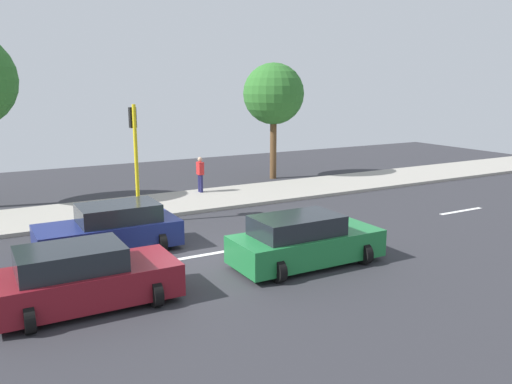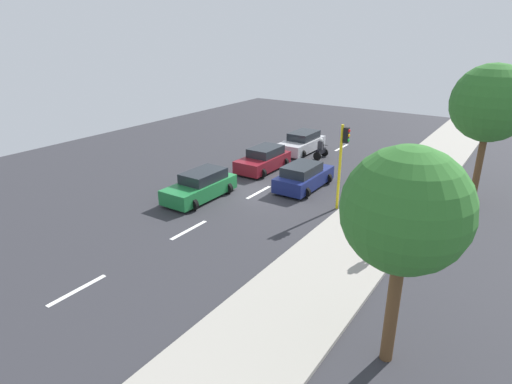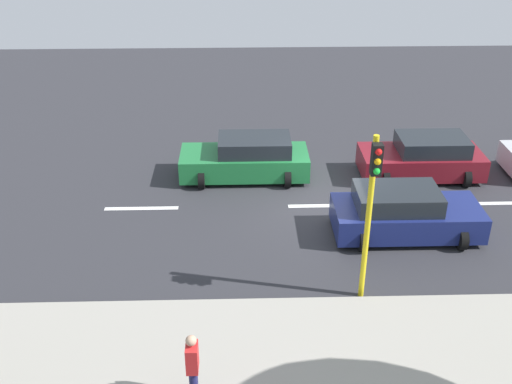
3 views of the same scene
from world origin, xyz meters
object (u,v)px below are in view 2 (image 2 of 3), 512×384
car_green (201,186)px  pedestrian_near_signal (378,237)px  street_tree_north (491,104)px  motorcycle (321,150)px  pedestrian_by_tree (408,158)px  car_maroon (264,160)px  street_tree_south (406,211)px  car_silver (302,143)px  traffic_light_corner (342,156)px  car_dark_blue (304,177)px

car_green → pedestrian_near_signal: bearing=-6.7°
street_tree_north → motorcycle: bearing=165.3°
pedestrian_by_tree → car_green: bearing=-127.4°
street_tree_north → car_maroon: bearing=-171.9°
car_green → street_tree_north: size_ratio=0.61×
pedestrian_by_tree → street_tree_north: bearing=-33.1°
street_tree_south → car_silver: bearing=124.5°
car_silver → pedestrian_by_tree: bearing=-5.1°
pedestrian_by_tree → traffic_light_corner: traffic_light_corner is taller
car_maroon → traffic_light_corner: traffic_light_corner is taller
pedestrian_near_signal → street_tree_south: street_tree_south is taller
car_silver → street_tree_south: (12.54, -18.25, 3.93)m
traffic_light_corner → street_tree_south: street_tree_south is taller
car_dark_blue → car_maroon: same height
motorcycle → pedestrian_near_signal: pedestrian_near_signal is taller
car_silver → motorcycle: 2.16m
motorcycle → street_tree_south: bearing=-58.9°
car_silver → pedestrian_near_signal: (10.38, -12.91, 0.35)m
car_maroon → car_silver: size_ratio=0.94×
car_green → pedestrian_near_signal: 10.61m
traffic_light_corner → car_dark_blue: bearing=149.7°
car_dark_blue → motorcycle: motorcycle is taller
car_maroon → street_tree_south: size_ratio=0.67×
car_maroon → pedestrian_by_tree: pedestrian_by_tree is taller
pedestrian_near_signal → motorcycle: bearing=124.7°
car_maroon → motorcycle: bearing=66.4°
car_green → traffic_light_corner: (7.07, 2.85, 2.22)m
motorcycle → traffic_light_corner: (4.93, -8.01, 2.29)m
motorcycle → street_tree_south: (10.54, -17.45, 4.00)m
pedestrian_near_signal → pedestrian_by_tree: 12.37m
car_silver → street_tree_north: (12.62, -3.60, 4.64)m
pedestrian_by_tree → street_tree_south: size_ratio=0.27×
car_silver → street_tree_south: bearing=-55.5°
motorcycle → street_tree_north: bearing=-14.7°
car_green → motorcycle: 11.08m
car_maroon → pedestrian_by_tree: 9.47m
car_green → car_silver: (0.14, 11.67, 0.00)m
car_green → pedestrian_near_signal: size_ratio=2.67×
pedestrian_near_signal → street_tree_north: bearing=76.5°
car_green → street_tree_south: (12.68, -6.58, 3.93)m
pedestrian_by_tree → street_tree_south: (4.33, -17.52, 3.59)m
pedestrian_near_signal → traffic_light_corner: 5.67m
car_silver → pedestrian_near_signal: bearing=-51.2°
traffic_light_corner → street_tree_north: street_tree_north is taller
motorcycle → street_tree_north: size_ratio=0.21×
car_dark_blue → pedestrian_near_signal: 8.78m
car_maroon → street_tree_south: street_tree_south is taller
traffic_light_corner → street_tree_south: size_ratio=0.71×
pedestrian_near_signal → street_tree_north: size_ratio=0.23×
car_dark_blue → car_green: size_ratio=0.97×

